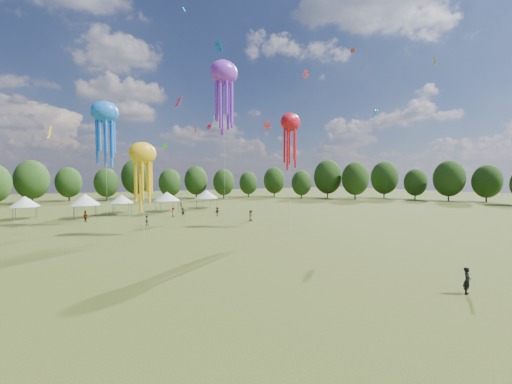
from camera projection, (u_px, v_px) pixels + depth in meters
ground at (364, 300)px, 19.48m from camera, size 300.00×300.00×0.00m
observer_main at (467, 281)px, 20.46m from camera, size 0.74×0.60×1.75m
spectator_near at (147, 221)px, 48.47m from camera, size 0.81×0.65×1.58m
spectators_far at (182, 212)px, 59.45m from camera, size 25.17×25.18×1.86m
festival_tents at (135, 198)px, 65.24m from camera, size 40.01×11.04×4.43m
show_kites at (154, 101)px, 48.49m from camera, size 41.98×19.94×29.14m
small_kites at (172, 45)px, 56.77m from camera, size 72.05×57.49×45.60m
treeline at (127, 181)px, 70.65m from camera, size 201.57×95.24×13.43m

